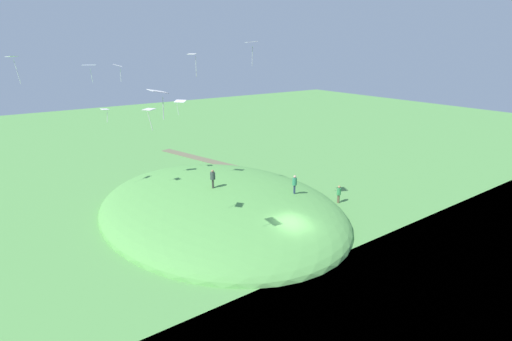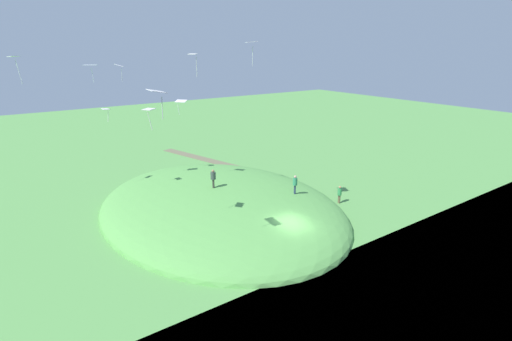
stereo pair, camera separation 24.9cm
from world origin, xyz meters
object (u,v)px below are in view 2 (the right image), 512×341
object	(u,v)px
kite_4	(149,110)
kite_7	(193,56)
kite_5	(252,43)
person_watching_kites	(213,177)
kite_6	(90,66)
kite_0	(15,59)
kite_3	(157,92)
person_with_child	(295,182)
kite_8	(119,66)
kite_2	(106,110)
person_on_hilltop	(340,192)
kite_1	(181,102)

from	to	relation	value
kite_4	kite_7	size ratio (longest dim) A/B	0.77
kite_4	kite_5	bearing A→B (deg)	-83.02
person_watching_kites	kite_6	distance (m)	13.77
kite_0	kite_5	world-z (taller)	kite_5
kite_3	kite_5	size ratio (longest dim) A/B	0.89
person_with_child	kite_8	world-z (taller)	kite_8
kite_7	person_with_child	bearing A→B (deg)	-128.14
kite_2	kite_4	size ratio (longest dim) A/B	0.81
person_on_hilltop	kite_6	world-z (taller)	kite_6
person_with_child	kite_4	world-z (taller)	kite_4
kite_3	kite_6	xyz separation A→B (m)	(14.94, -0.10, 0.83)
kite_3	kite_7	world-z (taller)	kite_7
kite_0	kite_8	xyz separation A→B (m)	(-0.13, -7.85, -0.73)
kite_0	kite_7	world-z (taller)	kite_7
person_with_child	kite_0	bearing A→B (deg)	80.30
kite_1	kite_5	size ratio (longest dim) A/B	0.72
person_with_child	kite_7	bearing A→B (deg)	75.11
kite_0	kite_6	bearing A→B (deg)	-101.63
person_watching_kites	person_with_child	bearing A→B (deg)	92.45
person_with_child	kite_6	bearing A→B (deg)	73.83
kite_5	kite_7	distance (m)	5.34
kite_1	kite_3	size ratio (longest dim) A/B	0.81
kite_8	kite_0	bearing A→B (deg)	89.02
person_with_child	kite_0	distance (m)	24.48
person_watching_kites	kite_0	distance (m)	18.00
kite_7	kite_8	world-z (taller)	kite_7
kite_8	kite_7	bearing A→B (deg)	-148.68
kite_6	kite_8	distance (m)	2.77
person_with_child	kite_3	bearing A→B (deg)	129.74
person_on_hilltop	kite_6	size ratio (longest dim) A/B	1.18
kite_1	kite_4	size ratio (longest dim) A/B	0.92
person_on_hilltop	kite_0	xyz separation A→B (m)	(12.97, 23.34, 12.13)
person_with_child	kite_2	world-z (taller)	kite_2
kite_1	kite_6	bearing A→B (deg)	67.05
kite_2	kite_5	xyz separation A→B (m)	(-7.95, -9.00, 5.16)
person_watching_kites	kite_3	size ratio (longest dim) A/B	1.05
kite_3	kite_0	bearing A→B (deg)	17.82
kite_1	kite_6	distance (m)	7.88
person_on_hilltop	kite_4	distance (m)	19.73
kite_3	person_with_child	bearing A→B (deg)	-73.52
kite_1	kite_2	distance (m)	6.42
kite_0	kite_6	world-z (taller)	kite_0
kite_7	kite_6	bearing A→B (deg)	49.33
kite_3	kite_5	world-z (taller)	kite_5
person_on_hilltop	kite_7	distance (m)	17.89
person_watching_kites	kite_2	size ratio (longest dim) A/B	1.48
person_watching_kites	kite_7	bearing A→B (deg)	-92.53
kite_2	kite_3	world-z (taller)	kite_3
person_on_hilltop	kite_7	size ratio (longest dim) A/B	0.95
person_watching_kites	kite_0	xyz separation A→B (m)	(7.66, 12.85, 10.00)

